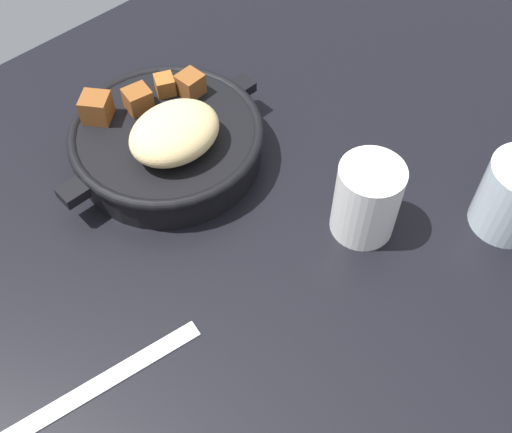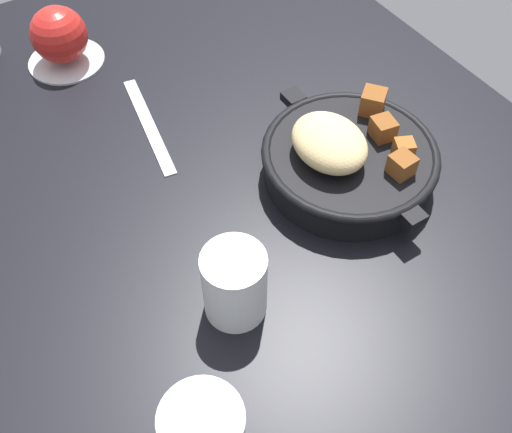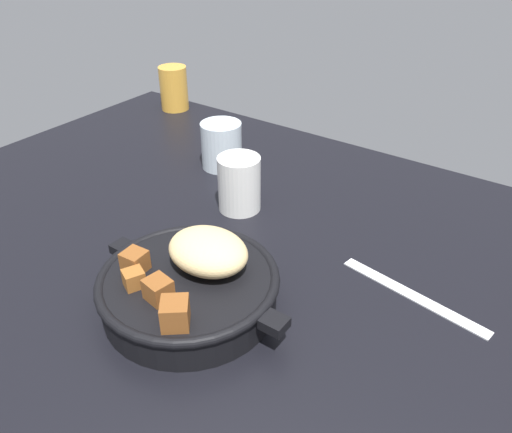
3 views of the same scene
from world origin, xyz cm
name	(u,v)px [view 1 (image 1 of 3)]	position (x,y,z in cm)	size (l,w,h in cm)	color
ground_plane	(246,230)	(0.00, 0.00, -1.20)	(118.26, 79.50, 2.40)	black
cast_iron_skillet	(165,141)	(0.50, -12.27, 3.14)	(25.29, 21.02, 8.67)	black
butter_knife	(100,384)	(20.91, 4.11, 0.18)	(19.23, 1.60, 0.36)	silver
white_creamer_pitcher	(367,200)	(-8.37, 8.34, 4.28)	(6.45, 6.45, 8.56)	white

